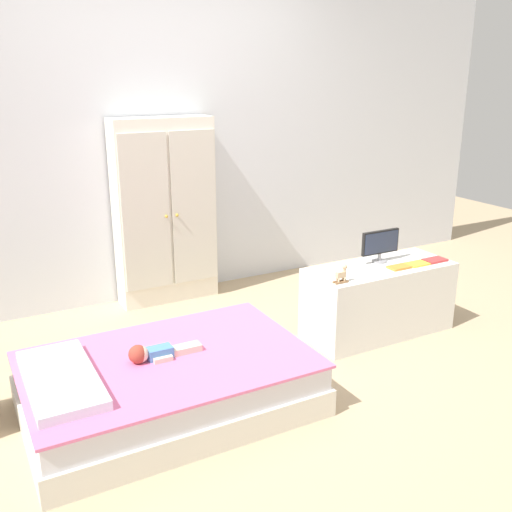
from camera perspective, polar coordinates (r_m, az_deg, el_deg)
The scene contains 12 objects.
ground_plane at distance 3.53m, azimuth 0.31°, elevation -11.67°, with size 10.00×10.00×0.02m, color tan.
back_wall at distance 4.54m, azimuth -9.53°, elevation 12.74°, with size 6.40×0.05×2.70m, color silver.
bed at distance 3.17m, azimuth -8.56°, elevation -12.31°, with size 1.47×0.97×0.29m.
pillow at distance 2.98m, azimuth -18.64°, elevation -11.39°, with size 0.31×0.70×0.05m, color silver.
doll at distance 3.09m, azimuth -10.22°, elevation -9.36°, with size 0.39×0.13×0.10m.
wardrobe at distance 4.47m, azimuth -8.92°, elevation 4.32°, with size 0.76×0.27×1.41m.
tv_stand at distance 4.05m, azimuth 11.92°, elevation -4.18°, with size 1.01×0.43×0.48m, color silver.
tv_monitor at distance 4.01m, azimuth 12.13°, elevation 1.20°, with size 0.30×0.10×0.22m.
rocking_horse_toy at distance 3.60m, azimuth 8.45°, elevation -1.78°, with size 0.10×0.04×0.12m.
book_orange at distance 3.95m, azimuth 13.88°, elevation -1.07°, with size 0.15×0.09×0.01m, color orange.
book_yellow at distance 4.05m, azimuth 15.56°, elevation -0.74°, with size 0.15×0.10×0.01m, color gold.
book_red at distance 4.16m, azimuth 17.16°, elevation -0.38°, with size 0.16×0.10×0.01m, color #CC3838.
Camera 1 is at (-1.49, -2.70, 1.72)m, focal length 40.70 mm.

